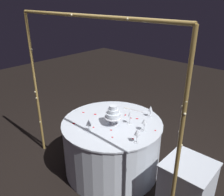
{
  "coord_description": "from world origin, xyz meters",
  "views": [
    {
      "loc": [
        -1.77,
        1.94,
        2.21
      ],
      "look_at": [
        0.0,
        0.0,
        1.07
      ],
      "focal_mm": 37.41,
      "sensor_mm": 36.0,
      "label": 1
    }
  ],
  "objects_px": {
    "side_table": "(186,191)",
    "wine_glass_2": "(89,123)",
    "wine_glass_4": "(151,109)",
    "decorative_arch": "(87,82)",
    "wine_glass_0": "(130,115)",
    "tiered_cake": "(113,114)",
    "cake_knife": "(132,110)",
    "main_table": "(112,146)",
    "wine_glass_3": "(144,122)",
    "wine_glass_1": "(137,133)"
  },
  "relations": [
    {
      "from": "side_table",
      "to": "tiered_cake",
      "type": "relative_size",
      "value": 2.66
    },
    {
      "from": "decorative_arch",
      "to": "wine_glass_1",
      "type": "bearing_deg",
      "value": -155.29
    },
    {
      "from": "cake_knife",
      "to": "decorative_arch",
      "type": "bearing_deg",
      "value": 91.39
    },
    {
      "from": "tiered_cake",
      "to": "cake_knife",
      "type": "distance_m",
      "value": 0.52
    },
    {
      "from": "wine_glass_3",
      "to": "main_table",
      "type": "bearing_deg",
      "value": 13.48
    },
    {
      "from": "tiered_cake",
      "to": "wine_glass_0",
      "type": "height_order",
      "value": "tiered_cake"
    },
    {
      "from": "main_table",
      "to": "side_table",
      "type": "relative_size",
      "value": 1.85
    },
    {
      "from": "decorative_arch",
      "to": "main_table",
      "type": "xyz_separation_m",
      "value": [
        0.0,
        -0.39,
        -1.02
      ]
    },
    {
      "from": "side_table",
      "to": "wine_glass_2",
      "type": "bearing_deg",
      "value": 14.2
    },
    {
      "from": "wine_glass_0",
      "to": "wine_glass_4",
      "type": "relative_size",
      "value": 1.08
    },
    {
      "from": "wine_glass_2",
      "to": "wine_glass_4",
      "type": "height_order",
      "value": "wine_glass_2"
    },
    {
      "from": "wine_glass_2",
      "to": "wine_glass_3",
      "type": "distance_m",
      "value": 0.66
    },
    {
      "from": "wine_glass_4",
      "to": "decorative_arch",
      "type": "bearing_deg",
      "value": 71.84
    },
    {
      "from": "main_table",
      "to": "cake_knife",
      "type": "distance_m",
      "value": 0.59
    },
    {
      "from": "decorative_arch",
      "to": "wine_glass_2",
      "type": "height_order",
      "value": "decorative_arch"
    },
    {
      "from": "wine_glass_3",
      "to": "wine_glass_4",
      "type": "distance_m",
      "value": 0.38
    },
    {
      "from": "main_table",
      "to": "wine_glass_3",
      "type": "bearing_deg",
      "value": -166.52
    },
    {
      "from": "wine_glass_3",
      "to": "wine_glass_4",
      "type": "height_order",
      "value": "wine_glass_3"
    },
    {
      "from": "side_table",
      "to": "wine_glass_0",
      "type": "xyz_separation_m",
      "value": [
        0.9,
        -0.18,
        0.51
      ]
    },
    {
      "from": "wine_glass_3",
      "to": "cake_knife",
      "type": "distance_m",
      "value": 0.58
    },
    {
      "from": "wine_glass_0",
      "to": "wine_glass_4",
      "type": "xyz_separation_m",
      "value": [
        -0.08,
        -0.34,
        -0.01
      ]
    },
    {
      "from": "tiered_cake",
      "to": "wine_glass_3",
      "type": "height_order",
      "value": "tiered_cake"
    },
    {
      "from": "wine_glass_2",
      "to": "decorative_arch",
      "type": "bearing_deg",
      "value": 141.66
    },
    {
      "from": "wine_glass_1",
      "to": "cake_knife",
      "type": "xyz_separation_m",
      "value": [
        0.53,
        -0.61,
        -0.12
      ]
    },
    {
      "from": "decorative_arch",
      "to": "wine_glass_0",
      "type": "distance_m",
      "value": 0.76
    },
    {
      "from": "tiered_cake",
      "to": "wine_glass_3",
      "type": "xyz_separation_m",
      "value": [
        -0.37,
        -0.14,
        -0.03
      ]
    },
    {
      "from": "main_table",
      "to": "cake_knife",
      "type": "xyz_separation_m",
      "value": [
        0.02,
        -0.45,
        0.37
      ]
    },
    {
      "from": "side_table",
      "to": "wine_glass_4",
      "type": "xyz_separation_m",
      "value": [
        0.82,
        -0.52,
        0.5
      ]
    },
    {
      "from": "decorative_arch",
      "to": "wine_glass_0",
      "type": "height_order",
      "value": "decorative_arch"
    },
    {
      "from": "decorative_arch",
      "to": "tiered_cake",
      "type": "bearing_deg",
      "value": -98.74
    },
    {
      "from": "main_table",
      "to": "wine_glass_4",
      "type": "relative_size",
      "value": 8.3
    },
    {
      "from": "wine_glass_1",
      "to": "wine_glass_2",
      "type": "distance_m",
      "value": 0.6
    },
    {
      "from": "wine_glass_0",
      "to": "tiered_cake",
      "type": "bearing_deg",
      "value": 47.71
    },
    {
      "from": "tiered_cake",
      "to": "wine_glass_1",
      "type": "xyz_separation_m",
      "value": [
        -0.46,
        0.12,
        -0.03
      ]
    },
    {
      "from": "wine_glass_1",
      "to": "wine_glass_3",
      "type": "distance_m",
      "value": 0.27
    },
    {
      "from": "wine_glass_0",
      "to": "wine_glass_3",
      "type": "relative_size",
      "value": 1.07
    },
    {
      "from": "wine_glass_2",
      "to": "tiered_cake",
      "type": "bearing_deg",
      "value": -108.46
    },
    {
      "from": "main_table",
      "to": "wine_glass_4",
      "type": "height_order",
      "value": "wine_glass_4"
    },
    {
      "from": "main_table",
      "to": "side_table",
      "type": "xyz_separation_m",
      "value": [
        -1.1,
        0.06,
        -0.02
      ]
    },
    {
      "from": "tiered_cake",
      "to": "cake_knife",
      "type": "xyz_separation_m",
      "value": [
        0.08,
        -0.49,
        -0.15
      ]
    },
    {
      "from": "side_table",
      "to": "tiered_cake",
      "type": "xyz_separation_m",
      "value": [
        1.04,
        -0.03,
        0.54
      ]
    },
    {
      "from": "main_table",
      "to": "wine_glass_2",
      "type": "relative_size",
      "value": 8.22
    },
    {
      "from": "wine_glass_4",
      "to": "wine_glass_3",
      "type": "bearing_deg",
      "value": 112.77
    },
    {
      "from": "wine_glass_4",
      "to": "side_table",
      "type": "bearing_deg",
      "value": 147.74
    },
    {
      "from": "side_table",
      "to": "cake_knife",
      "type": "height_order",
      "value": "cake_knife"
    },
    {
      "from": "cake_knife",
      "to": "main_table",
      "type": "bearing_deg",
      "value": 92.57
    },
    {
      "from": "side_table",
      "to": "wine_glass_0",
      "type": "relative_size",
      "value": 4.14
    },
    {
      "from": "decorative_arch",
      "to": "cake_knife",
      "type": "distance_m",
      "value": 1.06
    },
    {
      "from": "wine_glass_2",
      "to": "main_table",
      "type": "bearing_deg",
      "value": -98.18
    },
    {
      "from": "side_table",
      "to": "cake_knife",
      "type": "xyz_separation_m",
      "value": [
        1.12,
        -0.51,
        0.39
      ]
    }
  ]
}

